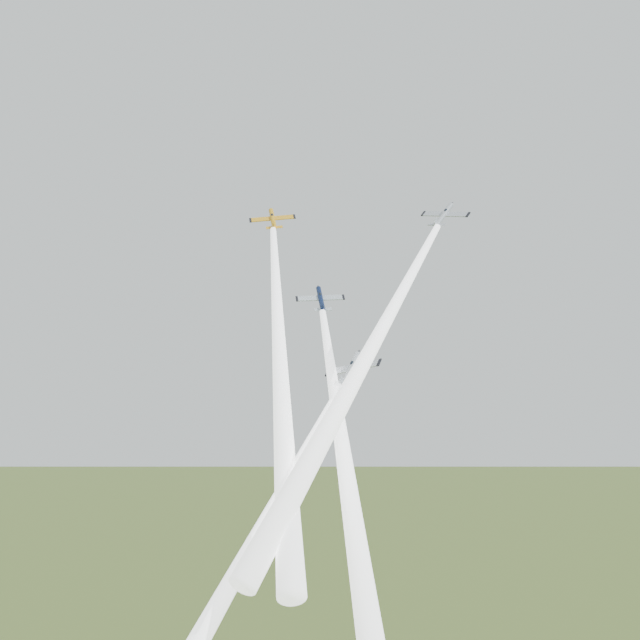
{
  "coord_description": "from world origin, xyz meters",
  "views": [
    {
      "loc": [
        24.73,
        -112.29,
        80.88
      ],
      "look_at": [
        0.0,
        -6.0,
        92.0
      ],
      "focal_mm": 45.0,
      "sensor_mm": 36.0,
      "label": 1
    }
  ],
  "objects_px": {
    "plane_yellow": "(273,219)",
    "plane_navy": "(321,299)",
    "plane_silver_right": "(444,215)",
    "plane_silver_low": "(351,369)"
  },
  "relations": [
    {
      "from": "plane_yellow",
      "to": "plane_navy",
      "type": "bearing_deg",
      "value": -46.59
    },
    {
      "from": "plane_silver_right",
      "to": "plane_silver_low",
      "type": "distance_m",
      "value": 28.87
    },
    {
      "from": "plane_navy",
      "to": "plane_silver_low",
      "type": "relative_size",
      "value": 0.88
    },
    {
      "from": "plane_yellow",
      "to": "plane_silver_right",
      "type": "height_order",
      "value": "plane_yellow"
    },
    {
      "from": "plane_silver_right",
      "to": "plane_silver_low",
      "type": "xyz_separation_m",
      "value": [
        -11.55,
        -12.82,
        -23.14
      ]
    },
    {
      "from": "plane_navy",
      "to": "plane_silver_low",
      "type": "bearing_deg",
      "value": -79.07
    },
    {
      "from": "plane_navy",
      "to": "plane_silver_right",
      "type": "xyz_separation_m",
      "value": [
        18.29,
        1.45,
        12.14
      ]
    },
    {
      "from": "plane_navy",
      "to": "plane_silver_low",
      "type": "xyz_separation_m",
      "value": [
        6.74,
        -11.37,
        -11.0
      ]
    },
    {
      "from": "plane_navy",
      "to": "plane_silver_right",
      "type": "distance_m",
      "value": 22.0
    },
    {
      "from": "plane_navy",
      "to": "plane_silver_right",
      "type": "bearing_deg",
      "value": -15.2
    }
  ]
}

